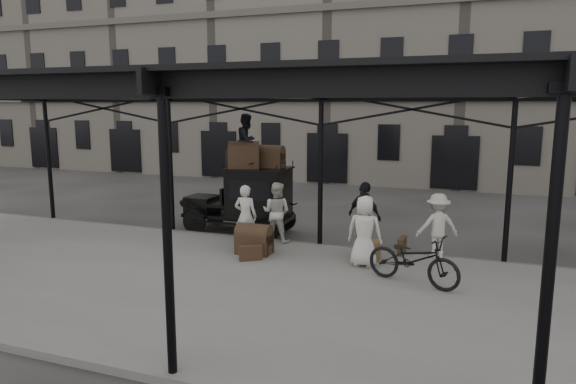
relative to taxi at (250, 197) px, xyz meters
name	(u,v)px	position (x,y,z in m)	size (l,w,h in m)	color
ground	(297,269)	(2.68, -2.99, -1.20)	(120.00, 120.00, 0.00)	#383533
platform	(268,292)	(2.68, -4.99, -1.13)	(28.00, 8.00, 0.15)	slate
canopy	(271,84)	(2.68, -4.71, 3.39)	(22.50, 9.00, 4.74)	black
building_frontage	(403,53)	(2.68, 15.01, 5.80)	(64.00, 8.00, 14.00)	slate
taxi	(250,197)	(0.00, 0.00, 0.00)	(3.65, 1.55, 2.18)	black
porter_left	(246,216)	(0.79, -2.04, -0.15)	(0.66, 0.43, 1.80)	beige
porter_midleft	(276,212)	(1.39, -1.19, -0.16)	(0.87, 0.67, 1.78)	beige
porter_centre	(364,231)	(4.32, -2.61, -0.15)	(0.88, 0.57, 1.80)	silver
porter_official	(365,216)	(4.02, -1.19, -0.09)	(1.13, 0.47, 1.92)	black
porter_right	(438,226)	(5.98, -1.19, -0.19)	(1.11, 0.64, 1.72)	beige
bicycle	(413,259)	(5.64, -3.54, -0.47)	(0.77, 2.21, 1.16)	black
porter_roof	(247,141)	(-0.03, -0.10, 1.83)	(0.83, 0.65, 1.71)	black
steamer_trunk_roof_near	(244,157)	(-0.08, -0.25, 1.33)	(0.97, 0.60, 0.71)	#43291F
steamer_trunk_roof_far	(271,158)	(0.67, 0.20, 1.28)	(0.82, 0.50, 0.60)	#43291F
steamer_trunk_platform	(254,241)	(1.28, -2.58, -0.71)	(0.94, 0.58, 0.69)	#43291F
wicker_hamper	(369,250)	(4.32, -2.00, -0.80)	(0.60, 0.45, 0.50)	olive
suitcase_upright	(402,246)	(5.08, -1.21, -0.83)	(0.15, 0.60, 0.45)	#43291F
suitcase_flat	(251,253)	(1.45, -3.19, -0.85)	(0.60, 0.15, 0.40)	#43291F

